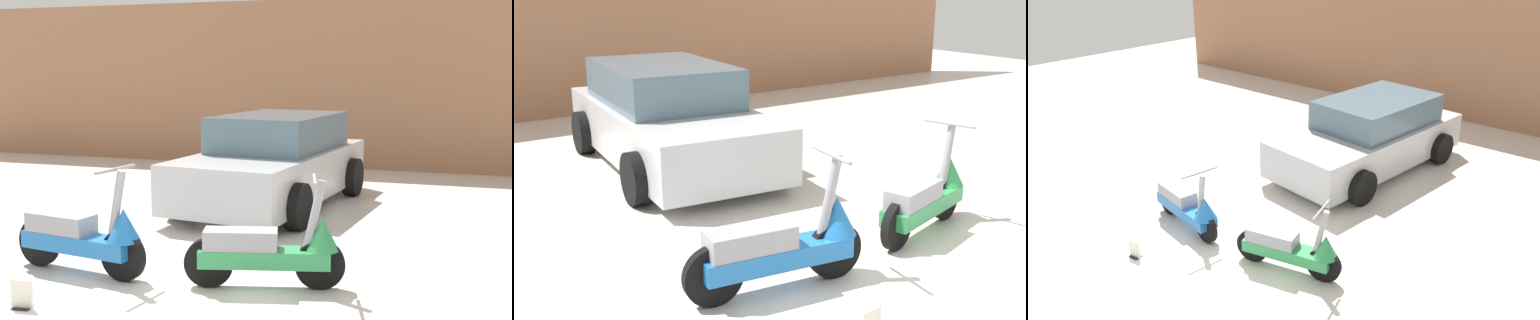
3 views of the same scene
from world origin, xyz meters
TOP-DOWN VIEW (x-y plane):
  - ground_plane at (0.00, 0.00)m, footprint 28.00×28.00m
  - wall_back at (0.00, 8.70)m, footprint 19.60×0.12m
  - scooter_front_left at (-1.01, 0.89)m, footprint 1.61×0.62m
  - scooter_front_right at (0.92, 1.06)m, footprint 1.51×0.68m
  - car_rear_left at (-0.11, 4.72)m, footprint 2.33×4.24m

SIDE VIEW (x-z plane):
  - ground_plane at x=0.00m, z-range 0.00..0.00m
  - scooter_front_right at x=0.92m, z-range -0.16..0.92m
  - scooter_front_left at x=-1.01m, z-range -0.16..0.96m
  - car_rear_left at x=-0.11m, z-range -0.03..1.35m
  - wall_back at x=0.00m, z-range 0.00..3.51m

